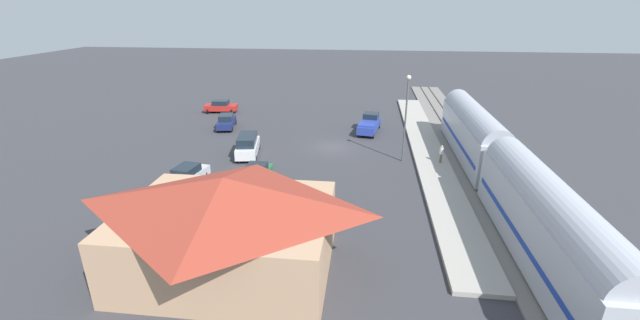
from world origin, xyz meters
TOP-DOWN VIEW (x-y plane):
  - ground_plane at (0.00, 0.00)m, footprint 200.00×200.00m
  - railway_track at (-14.00, 0.00)m, footprint 4.80×70.00m
  - platform at (-10.00, 0.00)m, footprint 3.20×46.00m
  - passenger_train at (-14.00, 10.35)m, footprint 2.93×35.11m
  - station_building at (4.00, 22.00)m, footprint 12.21×9.28m
  - pedestrian_on_platform at (-10.72, 4.08)m, footprint 0.36×0.36m
  - suv_white at (8.29, 3.74)m, footprint 2.74×5.16m
  - pickup_blue at (-3.92, -5.91)m, footprint 2.90×5.66m
  - sedan_green at (5.60, 10.43)m, footprint 1.99×4.56m
  - sedan_navy at (13.72, -5.50)m, footprint 2.63×4.76m
  - sedan_red at (17.13, -13.07)m, footprint 4.65×2.59m
  - sedan_silver at (11.37, 11.28)m, footprint 2.48×4.72m
  - light_pole_near_platform at (-7.20, 3.38)m, footprint 0.44×0.44m

SIDE VIEW (x-z plane):
  - ground_plane at x=0.00m, z-range 0.00..0.00m
  - railway_track at x=-14.00m, z-range -0.06..0.24m
  - platform at x=-10.00m, z-range 0.00..0.30m
  - sedan_green at x=5.60m, z-range 0.01..1.75m
  - sedan_navy at x=13.72m, z-range 0.01..1.75m
  - sedan_red at x=17.13m, z-range 0.01..1.75m
  - sedan_silver at x=11.37m, z-range 0.01..1.75m
  - pickup_blue at x=-3.92m, z-range -0.04..2.10m
  - suv_white at x=8.29m, z-range 0.04..2.26m
  - pedestrian_on_platform at x=-10.72m, z-range 0.43..2.14m
  - passenger_train at x=-14.00m, z-range 0.37..5.35m
  - station_building at x=4.00m, z-range 0.10..5.87m
  - light_pole_near_platform at x=-7.20m, z-range 1.03..9.44m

